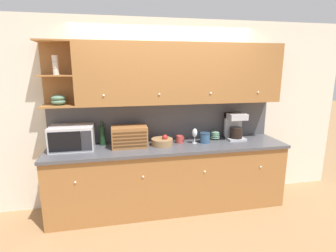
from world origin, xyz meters
TOP-DOWN VIEW (x-y plane):
  - ground_plane at (0.00, 0.00)m, footprint 24.00×24.00m
  - wall_back at (0.00, 0.03)m, footprint 5.60×0.06m
  - counter_unit at (-0.00, -0.31)m, footprint 3.22×0.66m
  - backsplash_panel at (0.00, -0.01)m, footprint 3.20×0.01m
  - upper_cabinets at (0.17, -0.16)m, footprint 3.20×0.35m
  - microwave at (-1.26, -0.22)m, footprint 0.54×0.37m
  - wine_bottle at (-0.89, -0.11)m, footprint 0.07×0.07m
  - bread_box at (-0.53, -0.26)m, footprint 0.47×0.28m
  - fruit_basket at (-0.09, -0.28)m, footprint 0.29×0.29m
  - mug at (0.17, -0.22)m, footprint 0.11×0.10m
  - wine_glass at (0.36, -0.28)m, footprint 0.07×0.07m
  - storage_canister at (0.52, -0.28)m, footprint 0.15×0.15m
  - bowl_stack_on_counter at (0.73, -0.13)m, footprint 0.15×0.15m
  - coffee_maker at (1.01, -0.19)m, footprint 0.26×0.24m

SIDE VIEW (x-z plane):
  - ground_plane at x=0.00m, z-range 0.00..0.00m
  - counter_unit at x=0.00m, z-range 0.00..0.91m
  - fruit_basket at x=-0.09m, z-range 0.89..1.04m
  - mug at x=0.17m, z-range 0.91..1.02m
  - bowl_stack_on_counter at x=0.73m, z-range 0.91..1.03m
  - storage_canister at x=0.52m, z-range 0.91..1.06m
  - bread_box at x=-0.53m, z-range 0.91..1.19m
  - wine_glass at x=0.36m, z-range 0.95..1.16m
  - wine_bottle at x=-0.89m, z-range 0.90..1.23m
  - microwave at x=-1.26m, z-range 0.91..1.22m
  - coffee_maker at x=1.01m, z-range 0.92..1.30m
  - backsplash_panel at x=0.00m, z-range 0.91..1.47m
  - wall_back at x=0.00m, z-range 0.00..2.60m
  - upper_cabinets at x=0.17m, z-range 1.47..2.27m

